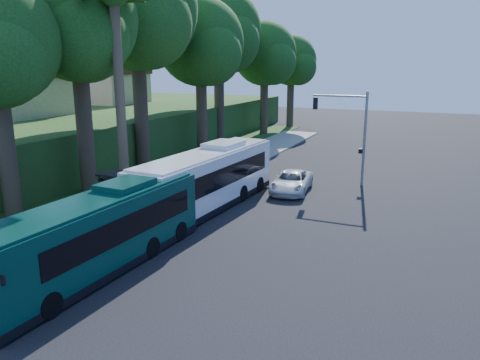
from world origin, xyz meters
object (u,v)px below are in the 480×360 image
at_px(white_bus, 208,178).
at_px(teal_bus, 100,232).
at_px(bus_shelter, 124,185).
at_px(pickup, 291,182).

bearing_deg(white_bus, teal_bus, -86.91).
bearing_deg(bus_shelter, teal_bus, -60.17).
bearing_deg(pickup, bus_shelter, -137.27).
distance_m(bus_shelter, white_bus, 5.18).
xyz_separation_m(white_bus, pickup, (3.69, 5.71, -1.18)).
height_order(white_bus, pickup, white_bus).
xyz_separation_m(teal_bus, pickup, (3.77, 15.87, -1.03)).
relative_size(white_bus, pickup, 2.51).
distance_m(bus_shelter, teal_bus, 7.99).
distance_m(bus_shelter, pickup, 11.87).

